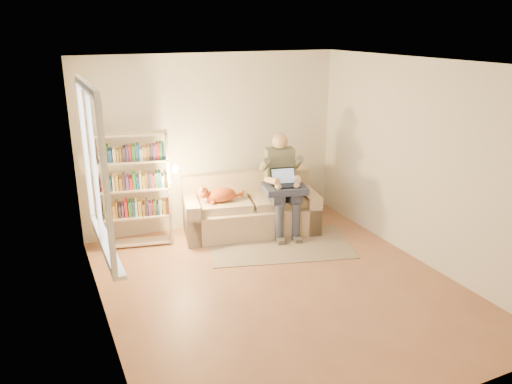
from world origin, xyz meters
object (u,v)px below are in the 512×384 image
sofa (250,211)px  cat (219,195)px  bookshelf (134,184)px  laptop (286,181)px  person (282,179)px

sofa → cat: bearing=-165.3°
sofa → bookshelf: size_ratio=1.29×
sofa → laptop: laptop is taller
laptop → bookshelf: 2.12m
bookshelf → cat: bearing=3.1°
sofa → person: bearing=-18.6°
sofa → laptop: bearing=-31.8°
person → bookshelf: 2.10m
person → bookshelf: (-2.06, 0.40, 0.08)m
cat → bookshelf: (-1.16, 0.18, 0.26)m
laptop → bookshelf: bookshelf is taller
cat → laptop: size_ratio=1.67×
laptop → cat: bearing=170.1°
sofa → cat: (-0.49, -0.02, 0.34)m
sofa → bookshelf: bearing=-173.5°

